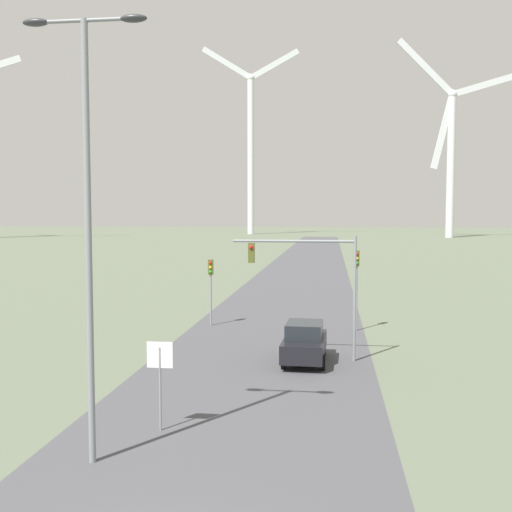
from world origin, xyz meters
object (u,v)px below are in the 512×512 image
at_px(stop_sign_near, 160,368).
at_px(wind_turbine_left, 251,141).
at_px(streetlamp, 87,194).
at_px(traffic_light_post_near_right, 357,272).
at_px(traffic_light_post_near_left, 211,277).
at_px(wind_turbine_center, 451,147).
at_px(traffic_light_mast_overhead, 310,269).
at_px(car_approaching, 304,342).

bearing_deg(stop_sign_near, wind_turbine_left, 96.77).
bearing_deg(stop_sign_near, streetlamp, -114.62).
height_order(stop_sign_near, traffic_light_post_near_right, traffic_light_post_near_right).
relative_size(traffic_light_post_near_left, wind_turbine_center, 0.07).
height_order(streetlamp, stop_sign_near, streetlamp).
bearing_deg(traffic_light_mast_overhead, wind_turbine_left, 98.51).
relative_size(traffic_light_post_near_left, traffic_light_mast_overhead, 0.70).
bearing_deg(traffic_light_mast_overhead, wind_turbine_center, 77.00).
xyz_separation_m(stop_sign_near, traffic_light_post_near_left, (-1.93, 17.28, 0.95)).
distance_m(stop_sign_near, traffic_light_mast_overhead, 10.66).
distance_m(streetlamp, traffic_light_post_near_right, 21.08).
distance_m(stop_sign_near, wind_turbine_left, 185.42).
height_order(traffic_light_post_near_left, wind_turbine_left, wind_turbine_left).
bearing_deg(traffic_light_post_near_left, stop_sign_near, -83.63).
bearing_deg(streetlamp, stop_sign_near, 65.38).
bearing_deg(traffic_light_mast_overhead, streetlamp, -113.89).
bearing_deg(streetlamp, traffic_light_post_near_left, 92.27).
bearing_deg(traffic_light_post_near_left, streetlamp, -87.73).
xyz_separation_m(traffic_light_post_near_right, car_approaching, (-2.60, -7.71, -2.42)).
bearing_deg(wind_turbine_center, streetlamp, -103.86).
bearing_deg(traffic_light_post_near_right, wind_turbine_left, 99.69).
distance_m(traffic_light_mast_overhead, wind_turbine_center, 155.07).
bearing_deg(stop_sign_near, traffic_light_post_near_left, 96.37).
bearing_deg(traffic_light_post_near_left, traffic_light_post_near_right, -3.72).
height_order(traffic_light_post_near_right, car_approaching, traffic_light_post_near_right).
bearing_deg(wind_turbine_left, streetlamp, -83.67).
xyz_separation_m(streetlamp, stop_sign_near, (1.15, 2.50, -5.22)).
distance_m(streetlamp, stop_sign_near, 5.90).
bearing_deg(traffic_light_post_near_right, traffic_light_post_near_left, 176.28).
height_order(wind_turbine_left, wind_turbine_center, wind_turbine_left).
distance_m(traffic_light_post_near_left, traffic_light_post_near_right, 8.57).
bearing_deg(streetlamp, traffic_light_post_near_right, 68.04).
bearing_deg(wind_turbine_center, traffic_light_post_near_left, -105.99).
relative_size(traffic_light_mast_overhead, wind_turbine_left, 0.09).
bearing_deg(stop_sign_near, traffic_light_mast_overhead, 66.30).
height_order(stop_sign_near, traffic_light_mast_overhead, traffic_light_mast_overhead).
height_order(traffic_light_post_near_right, traffic_light_mast_overhead, traffic_light_mast_overhead).
relative_size(traffic_light_mast_overhead, car_approaching, 1.36).
xyz_separation_m(traffic_light_post_near_left, wind_turbine_center, (40.67, 141.90, 22.80)).
distance_m(car_approaching, wind_turbine_left, 177.29).
bearing_deg(wind_turbine_center, traffic_light_mast_overhead, -103.00).
bearing_deg(streetlamp, traffic_light_mast_overhead, 66.11).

